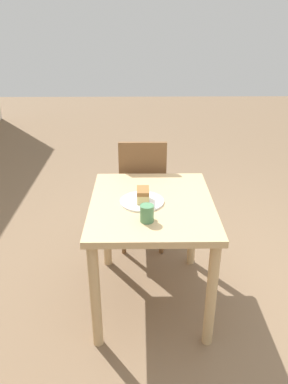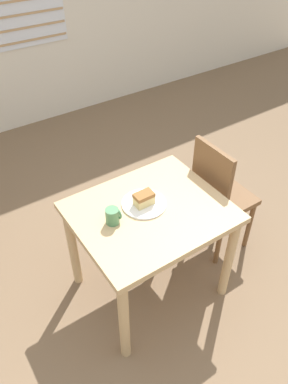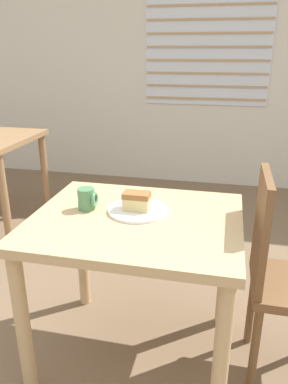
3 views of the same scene
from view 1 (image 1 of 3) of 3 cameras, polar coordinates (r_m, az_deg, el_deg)
ground_plane at (r=2.63m, az=9.72°, el=-17.09°), size 14.00×14.00×0.00m
dining_table_near at (r=2.32m, az=1.16°, el=-4.19°), size 0.88×0.74×0.74m
chair_near_window at (r=2.91m, az=-0.23°, el=0.12°), size 0.36×0.36×0.94m
plate at (r=2.25m, az=-0.31°, el=-1.44°), size 0.26×0.26×0.01m
cake_slice at (r=2.23m, az=-0.16°, el=-0.45°), size 0.11×0.07×0.08m
coffee_mug at (r=2.03m, az=0.45°, el=-3.23°), size 0.08×0.08×0.10m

